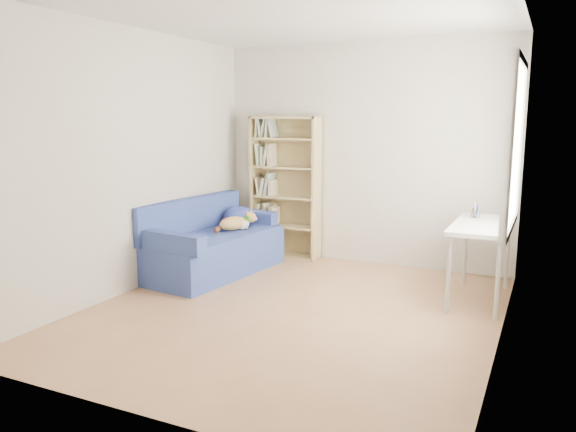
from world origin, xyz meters
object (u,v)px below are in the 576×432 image
object	(u,v)px
bookshelf	(285,193)
pen_cup	(475,212)
desk	(482,232)
sofa	(213,245)

from	to	relation	value
bookshelf	pen_cup	xyz separation A→B (m)	(2.32, -0.48, 0.00)
bookshelf	desk	bearing A→B (deg)	-17.67
sofa	pen_cup	bearing A→B (deg)	17.75
bookshelf	desk	distance (m)	2.55
desk	pen_cup	xyz separation A→B (m)	(-0.10, 0.29, 0.14)
bookshelf	pen_cup	world-z (taller)	bookshelf
sofa	desk	distance (m)	2.87
bookshelf	pen_cup	size ratio (longest dim) A/B	11.10
sofa	desk	size ratio (longest dim) A/B	1.59
sofa	bookshelf	bearing A→B (deg)	74.40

